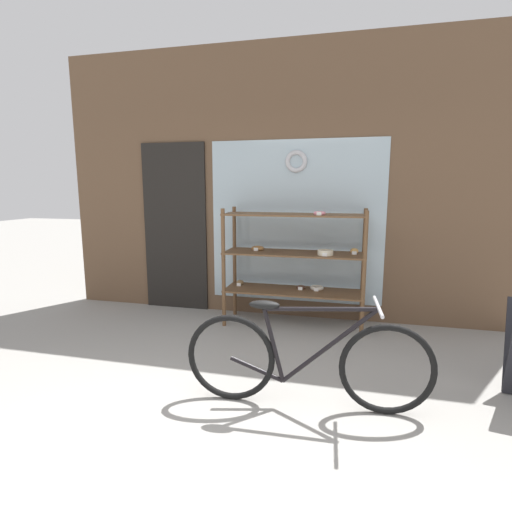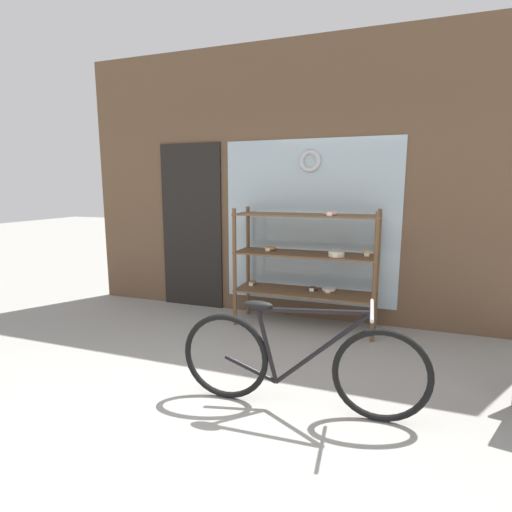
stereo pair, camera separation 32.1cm
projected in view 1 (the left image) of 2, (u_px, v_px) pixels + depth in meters
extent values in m
plane|color=gray|center=(176.00, 479.00, 2.16)|extent=(30.00, 30.00, 0.00)
cube|color=brown|center=(280.00, 184.00, 4.72)|extent=(5.48, 0.08, 3.19)
cube|color=#A3B7C1|center=(295.00, 222.00, 4.70)|extent=(2.04, 0.02, 1.90)
cube|color=black|center=(175.00, 228.00, 5.08)|extent=(0.84, 0.03, 2.10)
torus|color=#B7B7BC|center=(296.00, 161.00, 4.56)|extent=(0.26, 0.06, 0.26)
cylinder|color=brown|center=(223.00, 268.00, 4.44)|extent=(0.04, 0.04, 1.33)
cylinder|color=brown|center=(364.00, 276.00, 4.08)|extent=(0.04, 0.04, 1.33)
cylinder|color=brown|center=(235.00, 262.00, 4.85)|extent=(0.04, 0.04, 1.33)
cylinder|color=brown|center=(363.00, 268.00, 4.49)|extent=(0.04, 0.04, 1.33)
cube|color=brown|center=(293.00, 291.00, 4.51)|extent=(1.56, 0.47, 0.02)
cube|color=brown|center=(294.00, 253.00, 4.44)|extent=(1.56, 0.47, 0.02)
cube|color=brown|center=(295.00, 215.00, 4.36)|extent=(1.56, 0.47, 0.02)
ellipsoid|color=tan|center=(354.00, 251.00, 4.34)|extent=(0.09, 0.08, 0.06)
cube|color=white|center=(354.00, 253.00, 4.29)|extent=(0.05, 0.00, 0.04)
torus|color=beige|center=(317.00, 288.00, 4.54)|extent=(0.15, 0.15, 0.04)
cube|color=white|center=(316.00, 290.00, 4.46)|extent=(0.05, 0.00, 0.04)
torus|color=pink|center=(320.00, 213.00, 4.19)|extent=(0.13, 0.13, 0.04)
cube|color=white|center=(319.00, 214.00, 4.12)|extent=(0.05, 0.00, 0.04)
torus|color=#B27A42|center=(258.00, 248.00, 4.62)|extent=(0.15, 0.15, 0.04)
cube|color=white|center=(256.00, 249.00, 4.54)|extent=(0.05, 0.00, 0.04)
torus|color=#4C2D1E|center=(301.00, 287.00, 4.57)|extent=(0.11, 0.11, 0.03)
cube|color=white|center=(300.00, 289.00, 4.51)|extent=(0.05, 0.00, 0.04)
ellipsoid|color=brown|center=(240.00, 283.00, 4.74)|extent=(0.09, 0.08, 0.06)
cube|color=white|center=(239.00, 285.00, 4.69)|extent=(0.05, 0.00, 0.04)
cylinder|color=beige|center=(325.00, 252.00, 4.27)|extent=(0.17, 0.17, 0.05)
cube|color=white|center=(325.00, 255.00, 4.18)|extent=(0.05, 0.00, 0.04)
torus|color=black|center=(231.00, 358.00, 2.93)|extent=(0.66, 0.09, 0.65)
torus|color=black|center=(387.00, 370.00, 2.73)|extent=(0.66, 0.09, 0.65)
cylinder|color=black|center=(329.00, 346.00, 2.78)|extent=(0.66, 0.07, 0.60)
cylinder|color=black|center=(320.00, 309.00, 2.75)|extent=(0.77, 0.08, 0.07)
cylinder|color=black|center=(274.00, 345.00, 2.85)|extent=(0.17, 0.04, 0.54)
cylinder|color=black|center=(257.00, 369.00, 2.91)|extent=(0.40, 0.06, 0.18)
ellipsoid|color=black|center=(264.00, 305.00, 2.81)|extent=(0.23, 0.10, 0.06)
cylinder|color=#B2B2B7|center=(378.00, 306.00, 2.67)|extent=(0.05, 0.46, 0.02)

